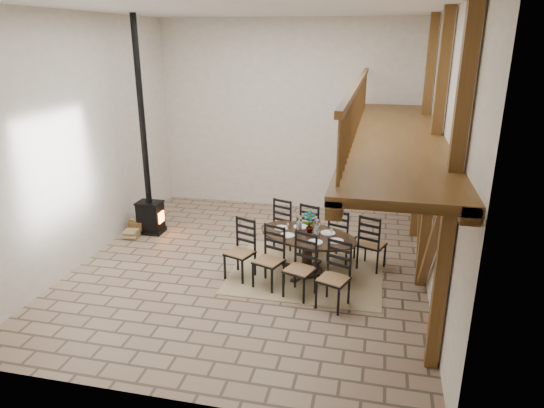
% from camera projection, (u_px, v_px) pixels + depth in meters
% --- Properties ---
extents(ground, '(8.00, 8.00, 0.00)m').
position_uv_depth(ground, '(251.00, 266.00, 10.05)').
color(ground, gray).
rests_on(ground, ground).
extents(room_shell, '(7.02, 8.02, 5.01)m').
position_uv_depth(room_shell, '(311.00, 124.00, 8.82)').
color(room_shell, white).
rests_on(room_shell, ground).
extents(rug, '(3.00, 2.50, 0.02)m').
position_uv_depth(rug, '(307.00, 272.00, 9.79)').
color(rug, tan).
rests_on(rug, ground).
extents(dining_table, '(3.13, 2.98, 1.31)m').
position_uv_depth(dining_table, '(307.00, 254.00, 9.66)').
color(dining_table, black).
rests_on(dining_table, ground).
extents(wood_stove, '(0.61, 0.47, 5.00)m').
position_uv_depth(wood_stove, '(148.00, 187.00, 11.46)').
color(wood_stove, black).
rests_on(wood_stove, ground).
extents(log_basket, '(0.46, 0.46, 0.38)m').
position_uv_depth(log_basket, '(138.00, 226.00, 11.79)').
color(log_basket, brown).
rests_on(log_basket, ground).
extents(log_stack, '(0.34, 0.35, 0.21)m').
position_uv_depth(log_stack, '(132.00, 234.00, 11.44)').
color(log_stack, tan).
rests_on(log_stack, ground).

